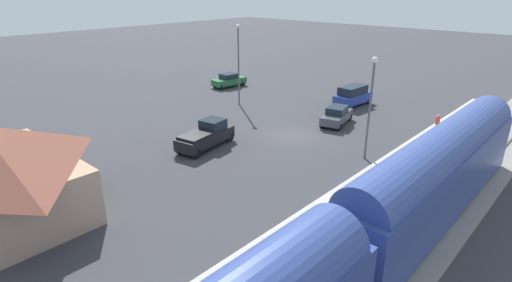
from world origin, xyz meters
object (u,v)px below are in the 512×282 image
Objects in this scene: passenger_train at (345,252)px; pickup_black at (206,135)px; light_pole_near_platform at (371,97)px; light_pole_lot_center at (238,56)px; pedestrian_on_platform at (437,122)px; suv_blue at (353,95)px; sedan_charcoal at (337,115)px; sedan_green at (229,80)px.

pickup_black is at bearing -25.06° from passenger_train.
light_pole_lot_center is (17.70, -4.25, 0.48)m from light_pole_near_platform.
passenger_train is 7.04× the size of pickup_black.
light_pole_lot_center is at bearing -37.92° from passenger_train.
pedestrian_on_platform is 0.34× the size of suv_blue.
light_pole_near_platform is (2.23, 8.66, 3.61)m from pedestrian_on_platform.
sedan_charcoal is (-2.10, 6.70, -0.27)m from suv_blue.
suv_blue is at bearing -19.50° from pedestrian_on_platform.
passenger_train is 4.59× the size of light_pole_lot_center.
pedestrian_on_platform reaches higher than sedan_charcoal.
passenger_train is at bearing 142.33° from sedan_green.
light_pole_lot_center is (24.50, -19.09, 2.51)m from passenger_train.
sedan_green is 0.60× the size of light_pole_near_platform.
passenger_train is 8.27× the size of sedan_charcoal.
pedestrian_on_platform is 8.80m from sedan_charcoal.
sedan_green is 9.67m from light_pole_lot_center.
light_pole_lot_center is at bearing -57.46° from pickup_black.
sedan_charcoal is (-4.74, -12.25, -0.15)m from pickup_black.
sedan_charcoal is at bearing 168.57° from sedan_green.
suv_blue reaches higher than sedan_green.
passenger_train is 7.92× the size of suv_blue.
sedan_green is 26.59m from light_pole_near_platform.
pedestrian_on_platform is at bearing -104.46° from light_pole_near_platform.
passenger_train is 5.11× the size of light_pole_near_platform.
light_pole_near_platform is (-24.56, 9.37, 4.01)m from sedan_green.
light_pole_near_platform is (-8.12, 12.32, 3.74)m from suv_blue.
pickup_black is at bearing 49.63° from pedestrian_on_platform.
pickup_black is 13.61m from light_pole_lot_center.
suv_blue reaches higher than sedan_charcoal.
sedan_charcoal is at bearing 107.44° from suv_blue.
light_pole_near_platform is (6.80, -14.84, 2.03)m from passenger_train.
light_pole_lot_center is at bearing 12.46° from pedestrian_on_platform.
pedestrian_on_platform is at bearing 178.47° from sedan_green.
light_pole_near_platform is at bearing 123.40° from suv_blue.
pedestrian_on_platform is 20.82m from light_pole_lot_center.
pickup_black is 0.73× the size of light_pole_near_platform.
light_pole_near_platform reaches higher than pedestrian_on_platform.
suv_blue is (-16.43, -2.95, 0.27)m from sedan_green.
pickup_black is 0.65× the size of light_pole_lot_center.
passenger_train is at bearing 114.62° from light_pole_near_platform.
pickup_black reaches higher than sedan_green.
light_pole_near_platform is at bearing 136.95° from sedan_charcoal.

